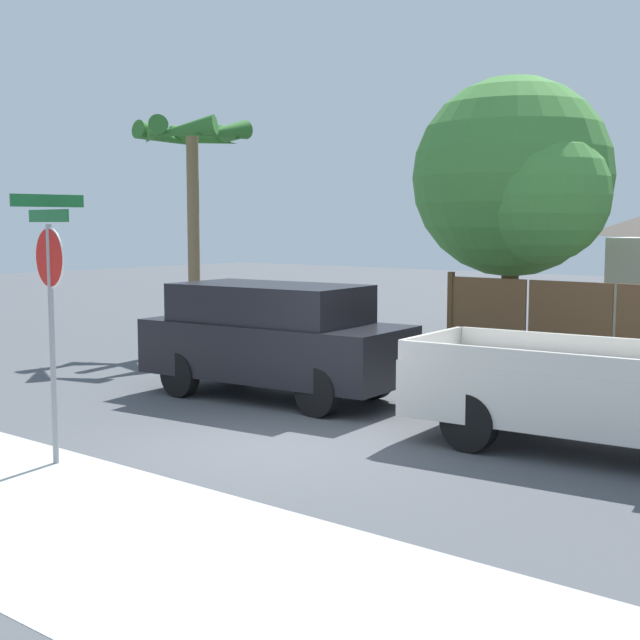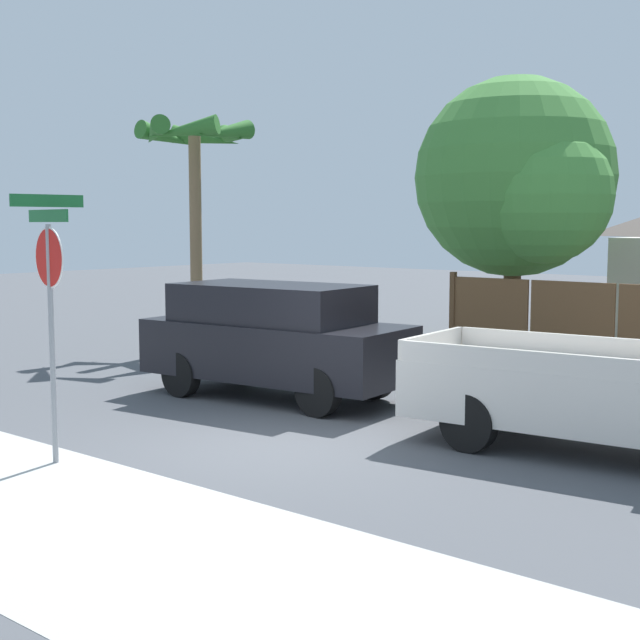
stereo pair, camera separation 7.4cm
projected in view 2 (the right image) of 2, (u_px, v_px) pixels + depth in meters
ground_plane at (278, 444)px, 11.93m from camera, size 80.00×80.00×0.00m
sidewalk_strip at (41, 510)px, 9.19m from camera, size 36.00×3.20×0.01m
oak_tree at (521, 181)px, 20.09m from camera, size 4.79×4.56×6.28m
palm_tree at (195, 153)px, 20.49m from camera, size 2.62×2.83×5.31m
red_suv at (275, 337)px, 14.99m from camera, size 4.73×2.31×1.93m
stop_sign at (50, 281)px, 10.76m from camera, size 1.02×0.92×3.29m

